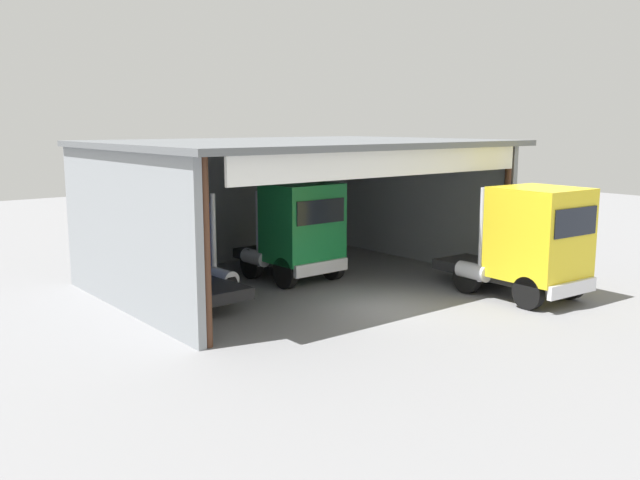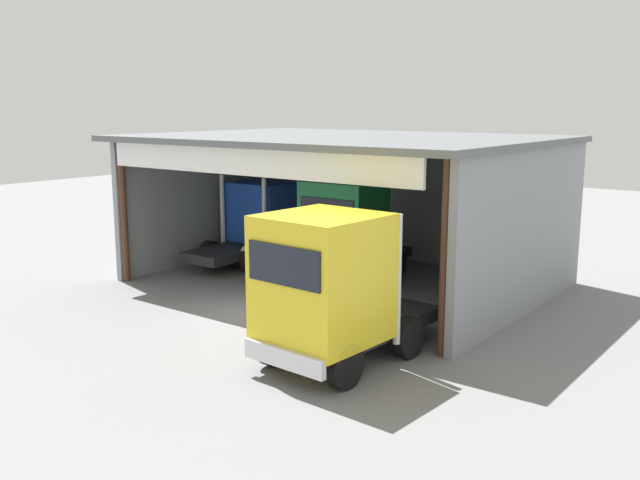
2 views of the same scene
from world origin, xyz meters
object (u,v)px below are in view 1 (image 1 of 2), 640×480
at_px(truck_blue_center_bay, 173,250).
at_px(truck_yellow_left_bay, 531,241).
at_px(truck_green_center_left_bay, 297,231).
at_px(tool_cart, 298,245).
at_px(oil_drum, 199,260).

height_order(truck_blue_center_bay, truck_yellow_left_bay, truck_yellow_left_bay).
relative_size(truck_green_center_left_bay, tool_cart, 4.44).
bearing_deg(truck_green_center_left_bay, truck_blue_center_bay, -8.16).
xyz_separation_m(truck_green_center_left_bay, tool_cart, (2.93, 3.92, -1.40)).
relative_size(truck_green_center_left_bay, oil_drum, 4.77).
height_order(truck_blue_center_bay, tool_cart, truck_blue_center_bay).
relative_size(truck_blue_center_bay, truck_green_center_left_bay, 1.14).
bearing_deg(truck_green_center_left_bay, truck_yellow_left_bay, 120.91).
distance_m(truck_green_center_left_bay, truck_yellow_left_bay, 8.25).
xyz_separation_m(truck_blue_center_bay, tool_cart, (7.71, 3.36, -1.16)).
bearing_deg(oil_drum, truck_green_center_left_bay, -60.11).
relative_size(truck_yellow_left_bay, tool_cart, 5.43).
bearing_deg(truck_blue_center_bay, oil_drum, 47.90).
xyz_separation_m(truck_green_center_left_bay, truck_yellow_left_bay, (4.42, -6.96, 0.08)).
xyz_separation_m(truck_blue_center_bay, truck_yellow_left_bay, (9.20, -7.52, 0.32)).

